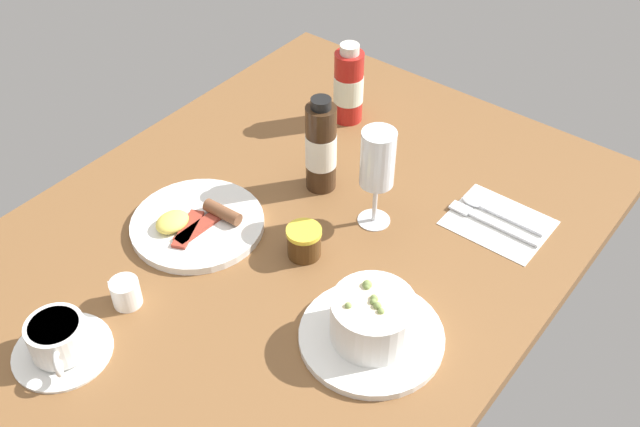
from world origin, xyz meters
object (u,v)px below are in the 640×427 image
coffee_cup (59,341)px  sauce_bottle_red (349,86)px  sauce_bottle_brown (321,147)px  jam_jar (304,242)px  porridge_bowl (372,323)px  cutlery_setting (497,221)px  wine_glass (378,163)px  creamer_jug (125,292)px  breakfast_plate (196,224)px

coffee_cup → sauce_bottle_red: (72.25, 2.89, 4.86)cm
sauce_bottle_brown → jam_jar: bearing=-150.7°
jam_jar → porridge_bowl: bearing=-112.1°
porridge_bowl → cutlery_setting: size_ratio=1.26×
cutlery_setting → jam_jar: bearing=141.4°
cutlery_setting → jam_jar: jam_jar is taller
sauce_bottle_red → cutlery_setting: bearing=-103.4°
wine_glass → creamer_jug: bearing=153.8°
cutlery_setting → breakfast_plate: 51.07cm
jam_jar → sauce_bottle_red: 39.77cm
porridge_bowl → jam_jar: porridge_bowl is taller
coffee_cup → creamer_jug: bearing=0.0°
coffee_cup → sauce_bottle_brown: sauce_bottle_brown is taller
cutlery_setting → wine_glass: (-12.67, 16.69, 12.30)cm
jam_jar → coffee_cup: bearing=158.4°
coffee_cup → sauce_bottle_red: bearing=2.3°
coffee_cup → wine_glass: size_ratio=0.77×
porridge_bowl → breakfast_plate: 37.07cm
sauce_bottle_red → jam_jar: bearing=-153.7°
jam_jar → sauce_bottle_brown: sauce_bottle_brown is taller
porridge_bowl → sauce_bottle_brown: (23.02, 27.36, 4.82)cm
creamer_jug → jam_jar: 28.80cm
creamer_jug → coffee_cup: bearing=-180.0°
porridge_bowl → sauce_bottle_brown: bearing=49.9°
coffee_cup → creamer_jug: (12.02, 0.01, -0.41)cm
cutlery_setting → sauce_bottle_red: 40.19cm
porridge_bowl → cutlery_setting: (33.87, -2.28, -3.46)cm
breakfast_plate → porridge_bowl: bearing=-91.8°
cutlery_setting → wine_glass: bearing=127.2°
sauce_bottle_brown → breakfast_plate: size_ratio=0.82×
jam_jar → sauce_bottle_brown: bearing=29.3°
creamer_jug → breakfast_plate: creamer_jug is taller
wine_glass → breakfast_plate: (-20.02, 22.54, -11.61)cm
coffee_cup → sauce_bottle_brown: 52.92cm
breakfast_plate → sauce_bottle_red: bearing=-1.1°
coffee_cup → wine_glass: bearing=-20.5°
wine_glass → jam_jar: wine_glass is taller
porridge_bowl → jam_jar: bearing=67.9°
breakfast_plate → wine_glass: bearing=-48.4°
cutlery_setting → breakfast_plate: (-32.69, 39.23, 0.69)cm
wine_glass → sauce_bottle_red: wine_glass is taller
wine_glass → sauce_bottle_brown: same height
wine_glass → jam_jar: bearing=162.5°
creamer_jug → sauce_bottle_red: 60.53cm
creamer_jug → sauce_bottle_red: bearing=2.7°
sauce_bottle_brown → breakfast_plate: 25.03cm
breakfast_plate → sauce_bottle_brown: bearing=-23.7°
sauce_bottle_red → sauce_bottle_brown: 21.86cm
coffee_cup → wine_glass: 54.75cm
jam_jar → breakfast_plate: size_ratio=0.26×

